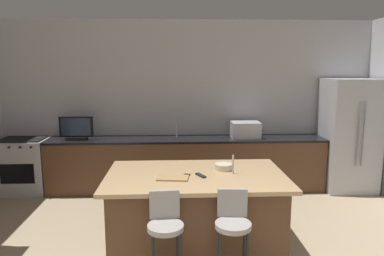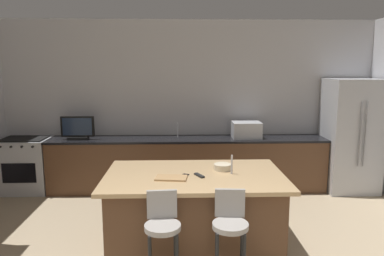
{
  "view_description": "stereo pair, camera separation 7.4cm",
  "coord_description": "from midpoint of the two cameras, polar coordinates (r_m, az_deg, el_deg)",
  "views": [
    {
      "loc": [
        -0.23,
        -1.99,
        2.12
      ],
      "look_at": [
        0.01,
        2.98,
        1.26
      ],
      "focal_mm": 33.75,
      "sensor_mm": 36.0,
      "label": 1
    },
    {
      "loc": [
        -0.16,
        -1.99,
        2.12
      ],
      "look_at": [
        0.01,
        2.98,
        1.26
      ],
      "focal_mm": 33.75,
      "sensor_mm": 36.0,
      "label": 2
    }
  ],
  "objects": [
    {
      "name": "bar_stool_right",
      "position": [
        3.57,
        6.64,
        -16.03
      ],
      "size": [
        0.34,
        0.35,
        0.96
      ],
      "rotation": [
        0.0,
        0.0,
        -0.08
      ],
      "color": "gray",
      "rests_on": "ground_plane"
    },
    {
      "name": "cutting_board",
      "position": [
        3.98,
        -2.77,
        -7.87
      ],
      "size": [
        0.36,
        0.25,
        0.02
      ],
      "primitive_type": "cube",
      "rotation": [
        0.0,
        0.0,
        -0.12
      ],
      "color": "#A87F51",
      "rests_on": "kitchen_island"
    },
    {
      "name": "sink_faucet_back",
      "position": [
        6.22,
        -1.94,
        -0.36
      ],
      "size": [
        0.02,
        0.02,
        0.24
      ],
      "primitive_type": "cylinder",
      "color": "#B2B2B7",
      "rests_on": "counter_back"
    },
    {
      "name": "bar_stool_left",
      "position": [
        3.54,
        -4.04,
        -16.29
      ],
      "size": [
        0.34,
        0.35,
        0.95
      ],
      "rotation": [
        0.0,
        0.0,
        0.08
      ],
      "color": "gray",
      "rests_on": "ground_plane"
    },
    {
      "name": "wall_back",
      "position": [
        6.44,
        -0.14,
        3.82
      ],
      "size": [
        6.96,
        0.12,
        2.91
      ],
      "primitive_type": "cube",
      "color": "#BCBCC1",
      "rests_on": "ground_plane"
    },
    {
      "name": "tv_monitor",
      "position": [
        6.28,
        -17.3,
        -0.13
      ],
      "size": [
        0.55,
        0.16,
        0.39
      ],
      "color": "black",
      "rests_on": "counter_back"
    },
    {
      "name": "microwave",
      "position": [
        6.23,
        8.93,
        -0.31
      ],
      "size": [
        0.48,
        0.36,
        0.27
      ],
      "primitive_type": "cube",
      "color": "#B7BABF",
      "rests_on": "counter_back"
    },
    {
      "name": "fruit_bowl",
      "position": [
        4.31,
        5.34,
        -6.16
      ],
      "size": [
        0.21,
        0.21,
        0.07
      ],
      "primitive_type": "cylinder",
      "color": "beige",
      "rests_on": "kitchen_island"
    },
    {
      "name": "range_oven",
      "position": [
        6.76,
        -24.41,
        -5.34
      ],
      "size": [
        0.78,
        0.63,
        0.93
      ],
      "color": "#B7BABF",
      "rests_on": "ground_plane"
    },
    {
      "name": "refrigerator",
      "position": [
        6.73,
        24.06,
        -1.06
      ],
      "size": [
        0.85,
        0.8,
        1.91
      ],
      "color": "#B7BABF",
      "rests_on": "ground_plane"
    },
    {
      "name": "sink_faucet_island",
      "position": [
        4.15,
        6.81,
        -5.75
      ],
      "size": [
        0.02,
        0.02,
        0.22
      ],
      "primitive_type": "cylinder",
      "color": "#B2B2B7",
      "rests_on": "kitchen_island"
    },
    {
      "name": "tv_remote",
      "position": [
        4.06,
        1.68,
        -7.5
      ],
      "size": [
        0.12,
        0.17,
        0.02
      ],
      "primitive_type": "cube",
      "rotation": [
        0.0,
        0.0,
        0.47
      ],
      "color": "black",
      "rests_on": "kitchen_island"
    },
    {
      "name": "cell_phone",
      "position": [
        4.07,
        -0.83,
        -7.56
      ],
      "size": [
        0.13,
        0.17,
        0.01
      ],
      "primitive_type": "cube",
      "rotation": [
        0.0,
        0.0,
        -0.52
      ],
      "color": "black",
      "rests_on": "kitchen_island"
    },
    {
      "name": "kitchen_island",
      "position": [
        4.29,
        0.93,
        -12.97
      ],
      "size": [
        2.04,
        1.26,
        0.91
      ],
      "color": "black",
      "rests_on": "ground_plane"
    },
    {
      "name": "counter_back",
      "position": [
        6.25,
        -0.35,
        -5.7
      ],
      "size": [
        4.7,
        0.62,
        0.91
      ],
      "color": "brown",
      "rests_on": "ground_plane"
    }
  ]
}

